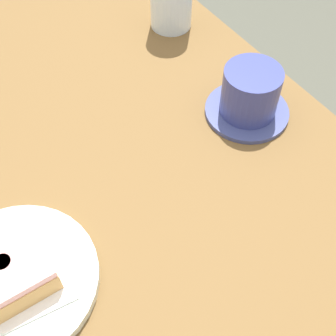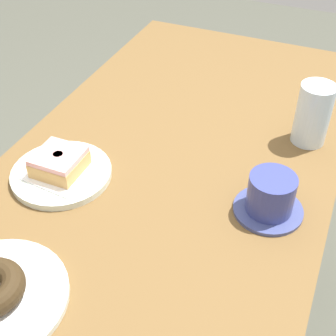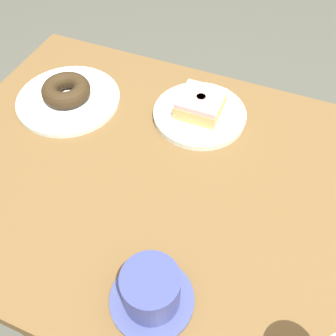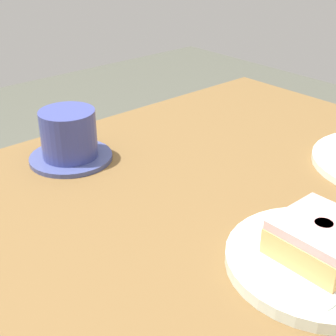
{
  "view_description": "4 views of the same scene",
  "coord_description": "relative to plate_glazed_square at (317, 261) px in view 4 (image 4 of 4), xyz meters",
  "views": [
    {
      "loc": [
        -0.44,
        0.15,
        1.31
      ],
      "look_at": [
        -0.14,
        -0.05,
        0.82
      ],
      "focal_mm": 49.18,
      "sensor_mm": 36.0,
      "label": 1
    },
    {
      "loc": [
        -0.74,
        -0.3,
        1.42
      ],
      "look_at": [
        -0.09,
        -0.03,
        0.82
      ],
      "focal_mm": 50.55,
      "sensor_mm": 36.0,
      "label": 2
    },
    {
      "loc": [
        0.01,
        -0.41,
        1.37
      ],
      "look_at": [
        -0.15,
        -0.01,
        0.82
      ],
      "focal_mm": 40.72,
      "sensor_mm": 36.0,
      "label": 3
    },
    {
      "loc": [
        0.25,
        0.4,
        1.13
      ],
      "look_at": [
        -0.16,
        -0.07,
        0.8
      ],
      "focal_mm": 51.9,
      "sensor_mm": 36.0,
      "label": 4
    }
  ],
  "objects": [
    {
      "name": "donut_glazed_square",
      "position": [
        0.0,
        0.0,
        0.03
      ],
      "size": [
        0.09,
        0.09,
        0.04
      ],
      "color": "tan",
      "rests_on": "napkin_glazed_square"
    },
    {
      "name": "napkin_glazed_square",
      "position": [
        0.0,
        0.0,
        0.01
      ],
      "size": [
        0.13,
        0.13,
        0.0
      ],
      "primitive_type": "cube",
      "rotation": [
        0.0,
        0.0,
        -0.1
      ],
      "color": "white",
      "rests_on": "plate_glazed_square"
    },
    {
      "name": "plate_glazed_square",
      "position": [
        0.0,
        0.0,
        0.0
      ],
      "size": [
        0.2,
        0.2,
        0.01
      ],
      "primitive_type": "cylinder",
      "color": "silver",
      "rests_on": "table"
    },
    {
      "name": "coffee_cup",
      "position": [
        0.07,
        -0.41,
        0.03
      ],
      "size": [
        0.13,
        0.13,
        0.08
      ],
      "color": "#3D467B",
      "rests_on": "table"
    },
    {
      "name": "table",
      "position": [
        0.16,
        -0.18,
        -0.09
      ],
      "size": [
        1.28,
        0.68,
        0.78
      ],
      "color": "brown",
      "rests_on": "ground_plane"
    }
  ]
}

